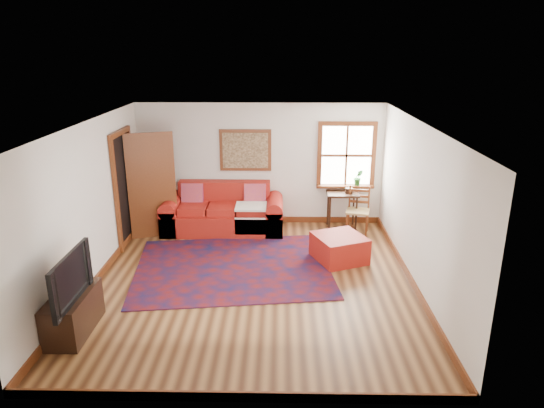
{
  "coord_description": "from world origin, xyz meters",
  "views": [
    {
      "loc": [
        0.42,
        -6.93,
        3.57
      ],
      "look_at": [
        0.28,
        0.6,
        1.1
      ],
      "focal_mm": 32.0,
      "sensor_mm": 36.0,
      "label": 1
    }
  ],
  "objects_px": {
    "ladder_back_chair": "(358,208)",
    "media_cabinet": "(73,313)",
    "red_ottoman": "(339,248)",
    "side_table": "(342,199)",
    "red_leather_sofa": "(224,215)"
  },
  "relations": [
    {
      "from": "red_ottoman",
      "to": "side_table",
      "type": "distance_m",
      "value": 1.64
    },
    {
      "from": "ladder_back_chair",
      "to": "media_cabinet",
      "type": "bearing_deg",
      "value": -139.35
    },
    {
      "from": "red_leather_sofa",
      "to": "red_ottoman",
      "type": "relative_size",
      "value": 3.04
    },
    {
      "from": "ladder_back_chair",
      "to": "red_ottoman",
      "type": "bearing_deg",
      "value": -111.18
    },
    {
      "from": "red_leather_sofa",
      "to": "red_ottoman",
      "type": "bearing_deg",
      "value": -33.64
    },
    {
      "from": "red_ottoman",
      "to": "side_table",
      "type": "xyz_separation_m",
      "value": [
        0.22,
        1.57,
        0.4
      ]
    },
    {
      "from": "red_leather_sofa",
      "to": "media_cabinet",
      "type": "bearing_deg",
      "value": -112.26
    },
    {
      "from": "ladder_back_chair",
      "to": "media_cabinet",
      "type": "height_order",
      "value": "ladder_back_chair"
    },
    {
      "from": "side_table",
      "to": "ladder_back_chair",
      "type": "xyz_separation_m",
      "value": [
        0.29,
        -0.25,
        -0.12
      ]
    },
    {
      "from": "red_leather_sofa",
      "to": "side_table",
      "type": "distance_m",
      "value": 2.42
    },
    {
      "from": "red_leather_sofa",
      "to": "media_cabinet",
      "type": "height_order",
      "value": "red_leather_sofa"
    },
    {
      "from": "red_leather_sofa",
      "to": "side_table",
      "type": "xyz_separation_m",
      "value": [
        2.4,
        0.13,
        0.32
      ]
    },
    {
      "from": "red_ottoman",
      "to": "ladder_back_chair",
      "type": "height_order",
      "value": "ladder_back_chair"
    },
    {
      "from": "red_ottoman",
      "to": "media_cabinet",
      "type": "height_order",
      "value": "media_cabinet"
    },
    {
      "from": "red_ottoman",
      "to": "ladder_back_chair",
      "type": "bearing_deg",
      "value": 46.22
    }
  ]
}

